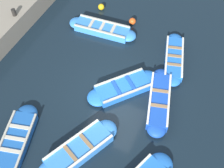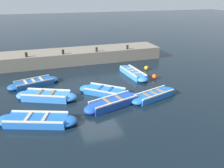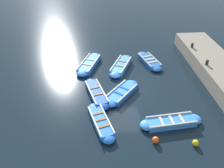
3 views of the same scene
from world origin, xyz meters
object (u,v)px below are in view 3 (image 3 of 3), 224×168
(boat_centre, at_px, (149,61))
(buoy_orange_near, at_px, (156,140))
(boat_inner_gap, at_px, (121,66))
(bollard_mid_south, at_px, (207,62))
(buoy_yellow_far, at_px, (196,143))
(boat_drifting, at_px, (122,93))
(boat_bow_out, at_px, (101,122))
(boat_end_of_row, at_px, (96,93))
(boat_tucked, at_px, (89,64))
(boat_near_quay, at_px, (171,122))
(bollard_south, at_px, (192,45))

(boat_centre, distance_m, buoy_orange_near, 8.13)
(boat_inner_gap, relative_size, bollard_mid_south, 10.07)
(buoy_orange_near, distance_m, buoy_yellow_far, 1.96)
(buoy_orange_near, bearing_deg, boat_drifting, 107.82)
(boat_inner_gap, bearing_deg, buoy_yellow_far, -69.22)
(boat_inner_gap, xyz_separation_m, bollard_mid_south, (5.87, -1.65, 1.00))
(boat_inner_gap, height_order, bollard_mid_south, bollard_mid_south)
(boat_drifting, bearing_deg, boat_bow_out, -119.50)
(bollard_mid_south, bearing_deg, boat_end_of_row, -167.79)
(boat_tucked, xyz_separation_m, boat_end_of_row, (0.52, -3.87, 0.03))
(boat_centre, bearing_deg, bollard_mid_south, -33.58)
(boat_near_quay, xyz_separation_m, bollard_mid_south, (3.76, 4.52, 1.02))
(buoy_orange_near, height_order, buoy_yellow_far, buoy_orange_near)
(boat_bow_out, relative_size, boat_drifting, 1.06)
(bollard_mid_south, bearing_deg, boat_drifting, -164.68)
(boat_tucked, height_order, bollard_mid_south, bollard_mid_south)
(boat_tucked, relative_size, boat_near_quay, 1.07)
(buoy_yellow_far, bearing_deg, boat_tucked, 123.20)
(boat_end_of_row, xyz_separation_m, bollard_mid_south, (7.80, 1.69, 1.00))
(boat_centre, height_order, boat_near_quay, boat_near_quay)
(boat_inner_gap, height_order, buoy_orange_near, boat_inner_gap)
(boat_inner_gap, bearing_deg, boat_centre, 15.87)
(boat_bow_out, distance_m, bollard_mid_south, 8.75)
(boat_tucked, xyz_separation_m, boat_inner_gap, (2.45, -0.53, 0.03))
(bollard_mid_south, height_order, bollard_south, same)
(boat_near_quay, height_order, boat_end_of_row, boat_end_of_row)
(boat_inner_gap, xyz_separation_m, buoy_orange_near, (0.97, -7.34, -0.03))
(bollard_south, bearing_deg, boat_inner_gap, -169.08)
(boat_drifting, relative_size, boat_inner_gap, 0.88)
(boat_centre, height_order, bollard_mid_south, bollard_mid_south)
(boat_bow_out, bearing_deg, boat_centre, 57.88)
(boat_tucked, distance_m, boat_near_quay, 8.11)
(boat_end_of_row, height_order, bollard_mid_south, bollard_mid_south)
(buoy_orange_near, bearing_deg, bollard_south, 60.00)
(bollard_mid_south, bearing_deg, boat_near_quay, -129.73)
(boat_inner_gap, xyz_separation_m, buoy_yellow_far, (2.91, -7.66, -0.03))
(boat_tucked, distance_m, bollard_south, 8.40)
(boat_bow_out, xyz_separation_m, boat_inner_gap, (1.74, 5.86, 0.03))
(buoy_yellow_far, bearing_deg, buoy_orange_near, 170.53)
(boat_near_quay, relative_size, buoy_orange_near, 10.25)
(boat_tucked, xyz_separation_m, boat_drifting, (2.14, -3.87, -0.01))
(buoy_orange_near, bearing_deg, bollard_mid_south, 49.32)
(buoy_yellow_far, bearing_deg, boat_end_of_row, 138.24)
(bollard_south, xyz_separation_m, buoy_yellow_far, (-2.96, -8.80, -1.04))
(boat_drifting, xyz_separation_m, boat_inner_gap, (0.31, 3.34, 0.04))
(boat_near_quay, height_order, boat_drifting, boat_near_quay)
(boat_end_of_row, relative_size, bollard_south, 9.99)
(boat_near_quay, bearing_deg, boat_inner_gap, 108.83)
(boat_bow_out, bearing_deg, buoy_orange_near, -28.65)
(boat_near_quay, xyz_separation_m, buoy_yellow_far, (0.80, -1.49, -0.01))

